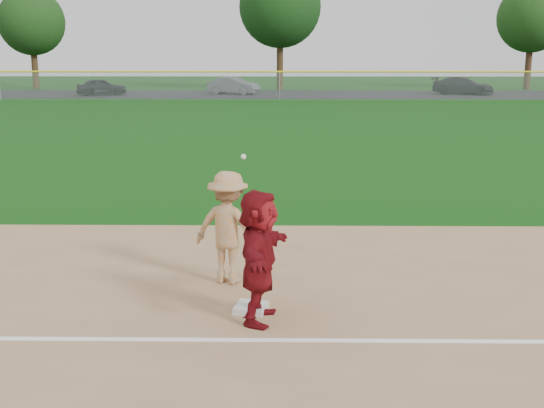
{
  "coord_description": "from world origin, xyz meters",
  "views": [
    {
      "loc": [
        0.14,
        -8.97,
        3.72
      ],
      "look_at": [
        0.0,
        1.5,
        1.3
      ],
      "focal_mm": 45.0,
      "sensor_mm": 36.0,
      "label": 1
    }
  ],
  "objects_px": {
    "first_base": "(251,308)",
    "car_right": "(463,86)",
    "car_left": "(101,87)",
    "car_mid": "(233,86)",
    "base_runner": "(259,256)"
  },
  "relations": [
    {
      "from": "first_base",
      "to": "car_mid",
      "type": "bearing_deg",
      "value": 94.25
    },
    {
      "from": "car_mid",
      "to": "car_right",
      "type": "xyz_separation_m",
      "value": [
        18.28,
        0.01,
        0.01
      ]
    },
    {
      "from": "car_left",
      "to": "car_mid",
      "type": "bearing_deg",
      "value": -102.73
    },
    {
      "from": "first_base",
      "to": "base_runner",
      "type": "xyz_separation_m",
      "value": [
        0.13,
        -0.34,
        0.88
      ]
    },
    {
      "from": "car_right",
      "to": "base_runner",
      "type": "bearing_deg",
      "value": -173.87
    },
    {
      "from": "base_runner",
      "to": "car_left",
      "type": "xyz_separation_m",
      "value": [
        -13.8,
        44.93,
        -0.28
      ]
    },
    {
      "from": "first_base",
      "to": "car_right",
      "type": "height_order",
      "value": "car_right"
    },
    {
      "from": "car_left",
      "to": "base_runner",
      "type": "bearing_deg",
      "value": 177.24
    },
    {
      "from": "first_base",
      "to": "car_mid",
      "type": "xyz_separation_m",
      "value": [
        -3.41,
        45.88,
        0.62
      ]
    },
    {
      "from": "base_runner",
      "to": "car_right",
      "type": "bearing_deg",
      "value": -8.79
    },
    {
      "from": "base_runner",
      "to": "car_mid",
      "type": "xyz_separation_m",
      "value": [
        -3.54,
        46.21,
        -0.26
      ]
    },
    {
      "from": "base_runner",
      "to": "car_mid",
      "type": "height_order",
      "value": "base_runner"
    },
    {
      "from": "car_left",
      "to": "car_right",
      "type": "relative_size",
      "value": 0.81
    },
    {
      "from": "first_base",
      "to": "car_left",
      "type": "height_order",
      "value": "car_left"
    },
    {
      "from": "car_mid",
      "to": "car_right",
      "type": "height_order",
      "value": "car_right"
    }
  ]
}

